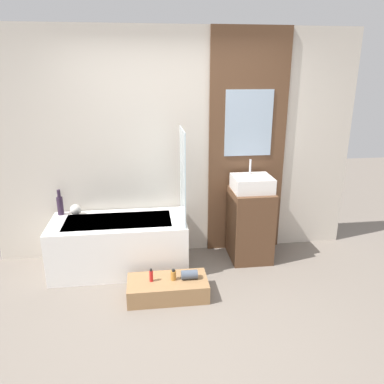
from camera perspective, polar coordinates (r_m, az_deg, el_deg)
ground_plane at (r=3.45m, az=0.35°, el=-20.39°), size 12.00×12.00×0.00m
wall_tiled_back at (r=4.35m, az=-2.40°, el=6.93°), size 4.20×0.06×2.60m
wall_wood_accent at (r=4.44m, az=8.42°, el=7.21°), size 0.91×0.04×2.60m
bathtub at (r=4.29m, az=-10.96°, el=-7.81°), size 1.47×0.69×0.58m
glass_shower_screen at (r=3.95m, az=-1.42°, el=2.44°), size 0.01×0.50×1.00m
wooden_step_bench at (r=3.82m, az=-3.72°, el=-14.41°), size 0.79×0.39×0.18m
vanity_cabinet at (r=4.45m, az=8.83°, el=-4.92°), size 0.46×0.51×0.84m
sink at (r=4.28m, az=9.15°, el=1.28°), size 0.43×0.39×0.34m
vase_tall_dark at (r=4.47m, az=-19.46°, el=-1.82°), size 0.07×0.07×0.29m
vase_round_light at (r=4.43m, az=-17.34°, el=-2.57°), size 0.12×0.12×0.12m
bottle_soap_primary at (r=3.74m, az=-6.24°, el=-12.56°), size 0.04×0.04×0.14m
bottle_soap_secondary at (r=3.75m, az=-2.85°, el=-12.53°), size 0.05×0.05×0.11m
towel_roll at (r=3.77m, az=-0.40°, el=-12.46°), size 0.16×0.09×0.09m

